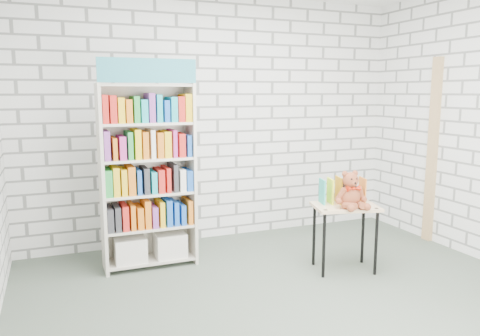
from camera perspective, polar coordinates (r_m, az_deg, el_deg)
name	(u,v)px	position (r m, az deg, el deg)	size (l,w,h in m)	color
ground	(300,305)	(4.00, 7.28, -16.24)	(4.50, 4.50, 0.00)	#465144
room_shell	(304,83)	(3.61, 7.86, 10.26)	(4.52, 4.02, 2.81)	silver
bookshelf	(148,175)	(4.64, -11.19, -0.79)	(0.90, 0.35, 2.02)	beige
display_table	(345,214)	(4.62, 12.69, -5.54)	(0.68, 0.55, 0.65)	#DEB285
table_books	(342,190)	(4.66, 12.38, -2.68)	(0.45, 0.28, 0.25)	teal
teddy_bear	(351,193)	(4.48, 13.38, -2.99)	(0.32, 0.30, 0.35)	maroon
door_trim	(432,151)	(5.77, 22.40, 1.93)	(0.05, 0.12, 2.10)	tan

